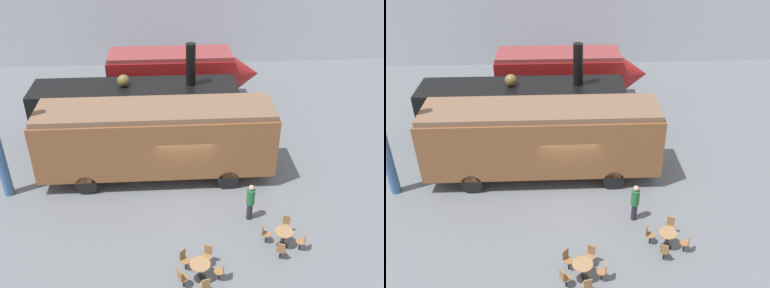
# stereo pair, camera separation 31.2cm
# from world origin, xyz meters

# --- Properties ---
(ground_plane) EXTENTS (80.00, 80.00, 0.00)m
(ground_plane) POSITION_xyz_m (0.00, 0.00, 0.00)
(ground_plane) COLOR slate
(backdrop_wall) EXTENTS (44.00, 0.15, 9.00)m
(backdrop_wall) POSITION_xyz_m (0.00, 15.69, 4.50)
(backdrop_wall) COLOR #B2B7C1
(backdrop_wall) RESTS_ON ground_plane
(streamlined_locomotive) EXTENTS (9.21, 2.64, 3.41)m
(streamlined_locomotive) POSITION_xyz_m (0.26, 8.62, 1.99)
(streamlined_locomotive) COLOR maroon
(streamlined_locomotive) RESTS_ON ground_plane
(steam_locomotive) EXTENTS (10.79, 2.57, 5.22)m
(steam_locomotive) POSITION_xyz_m (-2.37, 4.71, 1.81)
(steam_locomotive) COLOR black
(steam_locomotive) RESTS_ON ground_plane
(passenger_coach_wooden) EXTENTS (10.73, 2.67, 3.67)m
(passenger_coach_wooden) POSITION_xyz_m (-1.25, 0.84, 2.13)
(passenger_coach_wooden) COLOR brown
(passenger_coach_wooden) RESTS_ON ground_plane
(cafe_table_near) EXTENTS (0.75, 0.75, 0.76)m
(cafe_table_near) POSITION_xyz_m (0.27, -5.60, 0.56)
(cafe_table_near) COLOR black
(cafe_table_near) RESTS_ON ground_plane
(cafe_table_mid) EXTENTS (0.71, 0.71, 0.76)m
(cafe_table_mid) POSITION_xyz_m (3.60, -4.21, 0.55)
(cafe_table_mid) COLOR black
(cafe_table_mid) RESTS_ON ground_plane
(cafe_chair_0) EXTENTS (0.37, 0.36, 0.87)m
(cafe_chair_0) POSITION_xyz_m (1.00, -5.71, 0.51)
(cafe_chair_0) COLOR black
(cafe_chair_0) RESTS_ON ground_plane
(cafe_chair_1) EXTENTS (0.39, 0.40, 0.87)m
(cafe_chair_1) POSITION_xyz_m (0.59, -4.94, 0.51)
(cafe_chair_1) COLOR black
(cafe_chair_1) RESTS_ON ground_plane
(cafe_chair_2) EXTENTS (0.40, 0.40, 0.87)m
(cafe_chair_2) POSITION_xyz_m (-0.27, -5.09, 0.51)
(cafe_chair_2) COLOR black
(cafe_chair_2) RESTS_ON ground_plane
(cafe_chair_3) EXTENTS (0.40, 0.39, 0.87)m
(cafe_chair_3) POSITION_xyz_m (-0.39, -5.95, 0.51)
(cafe_chair_3) COLOR black
(cafe_chair_3) RESTS_ON ground_plane
(cafe_chair_4) EXTENTS (0.36, 0.38, 0.87)m
(cafe_chair_4) POSITION_xyz_m (0.39, -6.34, 0.51)
(cafe_chair_4) COLOR black
(cafe_chair_4) RESTS_ON ground_plane
(cafe_chair_5) EXTENTS (0.39, 0.38, 0.87)m
(cafe_chair_5) POSITION_xyz_m (4.27, -4.47, 0.51)
(cafe_chair_5) COLOR black
(cafe_chair_5) RESTS_ON ground_plane
(cafe_chair_6) EXTENTS (0.38, 0.39, 0.87)m
(cafe_chair_6) POSITION_xyz_m (3.86, -3.53, 0.51)
(cafe_chair_6) COLOR black
(cafe_chair_6) RESTS_ON ground_plane
(cafe_chair_7) EXTENTS (0.39, 0.38, 0.87)m
(cafe_chair_7) POSITION_xyz_m (2.92, -3.94, 0.51)
(cafe_chair_7) COLOR black
(cafe_chair_7) RESTS_ON ground_plane
(cafe_chair_8) EXTENTS (0.38, 0.39, 0.87)m
(cafe_chair_8) POSITION_xyz_m (3.33, -4.88, 0.51)
(cafe_chair_8) COLOR black
(cafe_chair_8) RESTS_ON ground_plane
(visitor_person) EXTENTS (0.34, 0.34, 1.73)m
(visitor_person) POSITION_xyz_m (2.59, -2.53, 0.94)
(visitor_person) COLOR #262633
(visitor_person) RESTS_ON ground_plane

